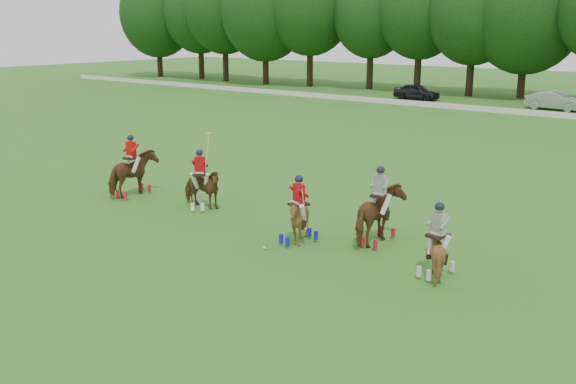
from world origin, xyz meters
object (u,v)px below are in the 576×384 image
Objects in this scene: polo_red_a at (133,174)px; polo_red_c at (299,220)px; polo_ball at (265,248)px; car_mid at (555,101)px; polo_red_b at (201,188)px; polo_stripe_a at (379,215)px; car_left at (417,92)px; polo_stripe_b at (437,251)px.

polo_red_a reaches higher than polo_red_c.
polo_red_c is at bearing 65.92° from polo_ball.
car_mid is 1.63× the size of polo_red_b.
polo_stripe_a is at bearing 5.01° from polo_red_b.
polo_red_a is at bearing 176.68° from polo_red_c.
car_left is at bearing 115.57° from polo_stripe_a.
polo_stripe_b is (20.52, -38.79, 0.01)m from car_left.
polo_ball is at bearing -170.54° from car_mid.
polo_ball is at bearing -114.08° from polo_red_c.
polo_red_b reaches higher than car_left.
polo_stripe_b is at bearing 1.68° from polo_red_c.
polo_red_c is at bearing -178.32° from polo_stripe_b.
polo_red_b is 5.36m from polo_red_c.
polo_stripe_a is at bearing -166.52° from car_mid.
polo_red_b is 1.26× the size of polo_red_c.
polo_ball is at bearing -22.62° from polo_red_b.
polo_stripe_b is (8.18, -38.79, -0.01)m from car_mid.
polo_red_b is at bearing 6.73° from polo_red_a.
polo_red_a is 8.43m from polo_ball.
car_left is 42.06m from polo_red_c.
polo_ball is at bearing -132.92° from polo_stripe_a.
polo_stripe_a is at bearing 151.84° from polo_stripe_b.
car_left is at bearing 105.63° from polo_red_b.
polo_stripe_a is at bearing 47.08° from polo_ball.
polo_red_c is 0.88× the size of polo_stripe_a.
car_mid is 2.06× the size of polo_red_c.
car_left is 39.09m from polo_red_a.
polo_stripe_b is (13.32, -0.37, -0.19)m from polo_red_a.
polo_red_c is (15.92, -38.93, 0.06)m from car_left.
polo_stripe_b is (9.89, -0.78, -0.06)m from polo_red_b.
polo_red_b reaches higher than polo_ball.
polo_red_b reaches higher than car_mid.
car_left is at bearing 95.05° from car_mid.
polo_stripe_a is 3.00m from polo_stripe_b.
polo_red_c is at bearing -159.50° from car_left.
car_left is 1.93× the size of polo_red_c.
polo_red_a is 1.13× the size of polo_red_c.
polo_red_c is (5.28, -0.91, -0.02)m from polo_red_b.
polo_red_c is 1.05× the size of polo_stripe_b.
polo_red_a and polo_stripe_a have the same top height.
polo_stripe_a reaches higher than polo_ball.
polo_red_c is 2.50m from polo_stripe_a.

